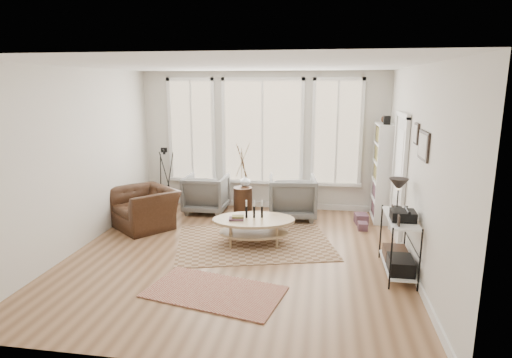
% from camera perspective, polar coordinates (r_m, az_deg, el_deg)
% --- Properties ---
extents(room, '(5.50, 5.54, 2.90)m').
position_cam_1_polar(room, '(6.48, -2.37, 1.77)').
color(room, '#966D4B').
rests_on(room, ground).
extents(bay_window, '(4.14, 0.12, 2.24)m').
position_cam_1_polar(bay_window, '(9.08, 0.87, 6.06)').
color(bay_window, '#DABB87').
rests_on(bay_window, ground).
extents(door, '(0.09, 1.06, 2.22)m').
position_cam_1_polar(door, '(7.63, 18.56, 0.44)').
color(door, silver).
rests_on(door, ground).
extents(bookcase, '(0.31, 0.85, 2.06)m').
position_cam_1_polar(bookcase, '(8.68, 16.49, 0.87)').
color(bookcase, white).
rests_on(bookcase, ground).
extents(low_shelf, '(0.38, 1.08, 1.30)m').
position_cam_1_polar(low_shelf, '(6.38, 18.53, -7.59)').
color(low_shelf, white).
rests_on(low_shelf, ground).
extents(wall_art, '(0.04, 0.88, 0.44)m').
position_cam_1_polar(wall_art, '(6.13, 21.21, 4.57)').
color(wall_art, black).
rests_on(wall_art, ground).
extents(rug_main, '(2.97, 2.52, 0.01)m').
position_cam_1_polar(rug_main, '(7.37, -0.26, -8.37)').
color(rug_main, brown).
rests_on(rug_main, ground).
extents(rug_runner, '(1.89, 1.31, 0.01)m').
position_cam_1_polar(rug_runner, '(5.74, -5.55, -14.71)').
color(rug_runner, maroon).
rests_on(rug_runner, ground).
extents(coffee_table, '(1.50, 1.08, 0.63)m').
position_cam_1_polar(coffee_table, '(7.21, -0.38, -6.03)').
color(coffee_table, tan).
rests_on(coffee_table, ground).
extents(armchair_left, '(0.85, 0.87, 0.79)m').
position_cam_1_polar(armchair_left, '(9.01, -6.64, -1.93)').
color(armchair_left, slate).
rests_on(armchair_left, ground).
extents(armchair_right, '(1.02, 1.04, 0.86)m').
position_cam_1_polar(armchair_right, '(8.57, 4.86, -2.41)').
color(armchair_right, slate).
rests_on(armchair_right, ground).
extents(side_table, '(0.38, 0.38, 1.61)m').
position_cam_1_polar(side_table, '(8.67, -1.79, 0.14)').
color(side_table, '#351F13').
rests_on(side_table, ground).
extents(vase, '(0.22, 0.22, 0.23)m').
position_cam_1_polar(vase, '(8.83, -1.46, -0.19)').
color(vase, silver).
rests_on(vase, side_table).
extents(accent_chair, '(1.49, 1.47, 0.73)m').
position_cam_1_polar(accent_chair, '(8.29, -14.65, -3.77)').
color(accent_chair, '#351F13').
rests_on(accent_chair, ground).
extents(tripod_camera, '(0.47, 0.47, 1.33)m').
position_cam_1_polar(tripod_camera, '(9.34, -11.96, -0.24)').
color(tripod_camera, black).
rests_on(tripod_camera, ground).
extents(book_stack_near, '(0.27, 0.32, 0.19)m').
position_cam_1_polar(book_stack_near, '(8.53, 13.83, -5.16)').
color(book_stack_near, maroon).
rests_on(book_stack_near, ground).
extents(book_stack_far, '(0.18, 0.22, 0.14)m').
position_cam_1_polar(book_stack_far, '(8.18, 14.03, -6.12)').
color(book_stack_far, maroon).
rests_on(book_stack_far, ground).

